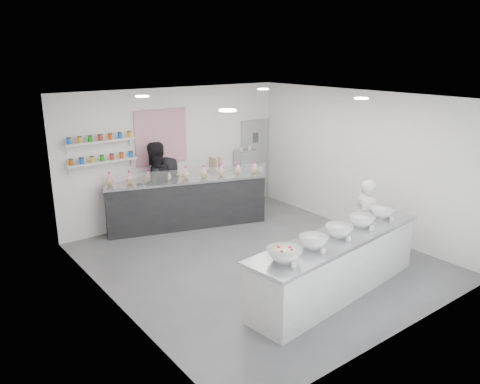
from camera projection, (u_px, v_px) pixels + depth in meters
The scene contains 26 objects.
floor at pixel (258, 260), 8.75m from camera, with size 6.00×6.00×0.00m, color #515156.
ceiling at pixel (260, 97), 7.88m from camera, with size 6.00×6.00×0.00m, color white.
back_wall at pixel (175, 155), 10.60m from camera, with size 5.50×5.50×0.00m, color white.
left_wall at pixel (112, 214), 6.72m from camera, with size 6.00×6.00×0.00m, color white.
right_wall at pixel (359, 162), 9.91m from camera, with size 6.00×6.00×0.00m, color white.
back_door at pixel (255, 161), 12.04m from camera, with size 0.88×0.04×2.10m, color gray.
pattern_panel at pixel (161, 137), 10.25m from camera, with size 1.25×0.03×1.20m, color #AE2B50.
jar_shelf_lower at pixel (102, 162), 9.49m from camera, with size 1.45×0.22×0.04m, color silver.
jar_shelf_upper at pixel (100, 141), 9.37m from camera, with size 1.45×0.22×0.04m, color silver.
preserve_jars at pixel (101, 148), 9.39m from camera, with size 1.45×0.10×0.56m, color #C95109, non-canonical shape.
downlight_0 at pixel (228, 110), 6.32m from camera, with size 0.24×0.24×0.02m, color white.
downlight_1 at pixel (361, 98), 7.94m from camera, with size 0.24×0.24×0.02m, color white.
downlight_2 at pixel (142, 96), 8.30m from camera, with size 0.24×0.24×0.02m, color white.
downlight_3 at pixel (263, 89), 9.92m from camera, with size 0.24×0.24×0.02m, color white.
prep_counter at pixel (337, 265), 7.45m from camera, with size 3.57×0.81×0.97m, color #B7B6B1.
back_bar at pixel (187, 203), 10.30m from camera, with size 3.52×0.64×1.09m, color black.
sneeze_guard at pixel (189, 176), 9.83m from camera, with size 3.47×0.01×0.30m, color white.
espresso_ledge at pixel (236, 187), 11.62m from camera, with size 1.39×0.44×1.03m, color #B7B6B1.
espresso_machine at pixel (246, 158), 11.59m from camera, with size 0.49×0.34×0.37m, color #93969E.
cup_stacks at pixel (217, 164), 11.11m from camera, with size 0.24×0.24×0.30m, color tan, non-canonical shape.
prep_bowls at pixel (339, 231), 7.28m from camera, with size 3.04×0.54×0.18m, color white, non-canonical shape.
label_cards at pixel (364, 246), 6.86m from camera, with size 2.66×0.04×0.07m, color white, non-canonical shape.
cookie_bags at pixel (186, 173), 10.11m from camera, with size 3.36×0.16×0.28m, color pink, non-canonical shape.
woman_prep at pixel (367, 219), 8.68m from camera, with size 0.55×0.36×1.52m, color white.
staff_left at pixel (155, 187), 10.02m from camera, with size 0.94×0.73×1.93m, color black.
staff_right at pixel (170, 192), 10.27m from camera, with size 0.77×0.50×1.57m, color black.
Camera 1 is at (-5.12, -6.17, 3.74)m, focal length 35.00 mm.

